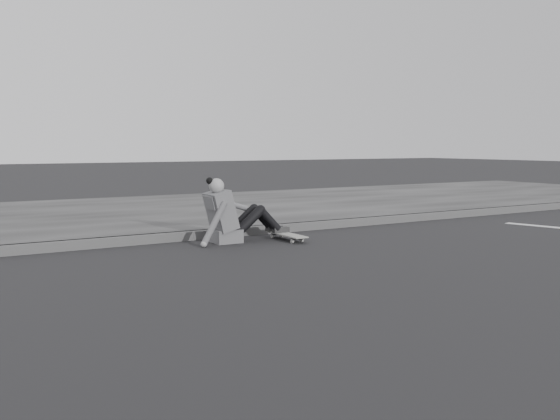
# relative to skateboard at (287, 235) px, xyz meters

# --- Properties ---
(ground) EXTENTS (80.00, 80.00, 0.00)m
(ground) POSITION_rel_skateboard_xyz_m (0.31, -1.88, -0.07)
(ground) COLOR black
(ground) RESTS_ON ground
(curb) EXTENTS (24.00, 0.16, 0.12)m
(curb) POSITION_rel_skateboard_xyz_m (0.31, 0.70, -0.01)
(curb) COLOR #434343
(curb) RESTS_ON ground
(sidewalk) EXTENTS (24.00, 6.00, 0.12)m
(sidewalk) POSITION_rel_skateboard_xyz_m (0.31, 3.72, -0.01)
(sidewalk) COLOR #333333
(sidewalk) RESTS_ON ground
(skateboard) EXTENTS (0.20, 0.78, 0.09)m
(skateboard) POSITION_rel_skateboard_xyz_m (0.00, 0.00, 0.00)
(skateboard) COLOR gray
(skateboard) RESTS_ON ground
(seated_woman) EXTENTS (1.38, 0.46, 0.88)m
(seated_woman) POSITION_rel_skateboard_xyz_m (-0.73, 0.25, 0.29)
(seated_woman) COLOR #535355
(seated_woman) RESTS_ON ground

